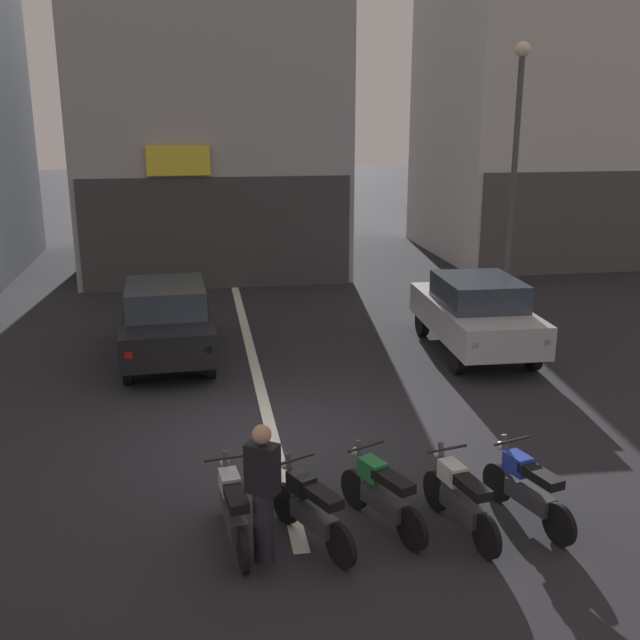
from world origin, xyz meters
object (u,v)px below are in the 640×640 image
object	(u,v)px
car_black_crossing_near	(167,319)
motorcycle_white_row_right_mid	(460,497)
motorcycle_silver_row_leftmost	(233,508)
motorcycle_blue_row_rightmost	(527,488)
motorcycle_black_row_left_mid	(311,508)
street_lamp	(515,155)
motorcycle_green_row_centre	(381,493)
person_by_motorcycles	(263,492)
car_silver_parked_kerbside	(476,312)

from	to	relation	value
car_black_crossing_near	motorcycle_white_row_right_mid	xyz separation A→B (m)	(3.69, -7.25, -0.43)
motorcycle_silver_row_leftmost	motorcycle_blue_row_rightmost	bearing A→B (deg)	-1.64
motorcycle_black_row_left_mid	motorcycle_white_row_right_mid	bearing A→B (deg)	-1.51
street_lamp	motorcycle_blue_row_rightmost	size ratio (longest dim) A/B	4.02
motorcycle_white_row_right_mid	motorcycle_black_row_left_mid	bearing A→B (deg)	178.49
motorcycle_blue_row_rightmost	motorcycle_silver_row_leftmost	bearing A→B (deg)	178.36
street_lamp	motorcycle_green_row_centre	bearing A→B (deg)	-121.21
motorcycle_blue_row_rightmost	person_by_motorcycles	bearing A→B (deg)	-174.96
motorcycle_white_row_right_mid	person_by_motorcycles	xyz separation A→B (m)	(-2.41, -0.20, 0.40)
motorcycle_silver_row_leftmost	motorcycle_black_row_left_mid	distance (m)	0.92
motorcycle_green_row_centre	street_lamp	bearing A→B (deg)	58.79
motorcycle_black_row_left_mid	car_silver_parked_kerbside	bearing A→B (deg)	55.48
motorcycle_silver_row_leftmost	motorcycle_black_row_left_mid	xyz separation A→B (m)	(0.91, -0.15, 0.00)
car_silver_parked_kerbside	person_by_motorcycles	size ratio (longest dim) A/B	2.49
motorcycle_black_row_left_mid	motorcycle_silver_row_leftmost	bearing A→B (deg)	170.72
street_lamp	motorcycle_blue_row_rightmost	bearing A→B (deg)	-111.60
car_black_crossing_near	person_by_motorcycles	bearing A→B (deg)	-80.24
motorcycle_green_row_centre	motorcycle_blue_row_rightmost	bearing A→B (deg)	-5.13
street_lamp	motorcycle_green_row_centre	distance (m)	11.09
car_silver_parked_kerbside	motorcycle_blue_row_rightmost	distance (m)	6.88
motorcycle_black_row_left_mid	motorcycle_blue_row_rightmost	distance (m)	2.74
car_black_crossing_near	car_silver_parked_kerbside	world-z (taller)	same
motorcycle_black_row_left_mid	motorcycle_blue_row_rightmost	world-z (taller)	same
car_black_crossing_near	motorcycle_blue_row_rightmost	bearing A→B (deg)	-57.29
car_black_crossing_near	motorcycle_blue_row_rightmost	size ratio (longest dim) A/B	2.57
car_black_crossing_near	car_silver_parked_kerbside	size ratio (longest dim) A/B	1.00
person_by_motorcycles	car_black_crossing_near	bearing A→B (deg)	99.76
motorcycle_green_row_centre	motorcycle_white_row_right_mid	world-z (taller)	same
motorcycle_black_row_left_mid	motorcycle_blue_row_rightmost	xyz separation A→B (m)	(2.73, 0.04, 0.00)
motorcycle_black_row_left_mid	person_by_motorcycles	size ratio (longest dim) A/B	0.92
car_silver_parked_kerbside	person_by_motorcycles	world-z (taller)	person_by_motorcycles
car_black_crossing_near	motorcycle_green_row_centre	world-z (taller)	car_black_crossing_near
street_lamp	motorcycle_black_row_left_mid	world-z (taller)	street_lamp
motorcycle_silver_row_leftmost	motorcycle_white_row_right_mid	size ratio (longest dim) A/B	1.01
motorcycle_blue_row_rightmost	motorcycle_black_row_left_mid	bearing A→B (deg)	-179.08
motorcycle_blue_row_rightmost	car_silver_parked_kerbside	bearing A→B (deg)	74.42
street_lamp	motorcycle_white_row_right_mid	distance (m)	10.89
motorcycle_green_row_centre	motorcycle_white_row_right_mid	distance (m)	0.95
car_silver_parked_kerbside	motorcycle_blue_row_rightmost	world-z (taller)	car_silver_parked_kerbside
motorcycle_silver_row_leftmost	motorcycle_white_row_right_mid	distance (m)	2.74
street_lamp	motorcycle_green_row_centre	world-z (taller)	street_lamp
motorcycle_blue_row_rightmost	person_by_motorcycles	world-z (taller)	person_by_motorcycles
motorcycle_blue_row_rightmost	person_by_motorcycles	distance (m)	3.35
car_black_crossing_near	motorcycle_green_row_centre	bearing A→B (deg)	-68.37
car_black_crossing_near	person_by_motorcycles	distance (m)	7.56
street_lamp	motorcycle_green_row_centre	size ratio (longest dim) A/B	4.19
motorcycle_blue_row_rightmost	motorcycle_green_row_centre	bearing A→B (deg)	174.87
motorcycle_blue_row_rightmost	person_by_motorcycles	size ratio (longest dim) A/B	0.97
car_black_crossing_near	motorcycle_silver_row_leftmost	world-z (taller)	car_black_crossing_near
motorcycle_black_row_left_mid	motorcycle_white_row_right_mid	size ratio (longest dim) A/B	0.93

